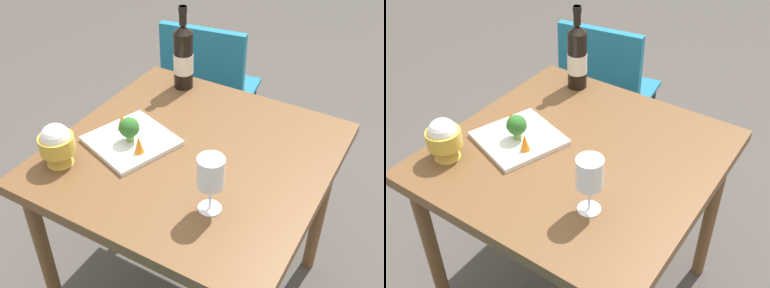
# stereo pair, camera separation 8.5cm
# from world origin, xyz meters

# --- Properties ---
(dining_table) EXTENTS (0.87, 0.87, 0.74)m
(dining_table) POSITION_xyz_m (0.00, 0.00, 0.65)
(dining_table) COLOR brown
(dining_table) RESTS_ON ground_plane
(chair_by_wall) EXTENTS (0.45, 0.45, 0.85)m
(chair_by_wall) POSITION_xyz_m (-0.34, 0.72, 0.53)
(chair_by_wall) COLOR teal
(chair_by_wall) RESTS_ON ground_plane
(wine_bottle) EXTENTS (0.08, 0.08, 0.33)m
(wine_bottle) POSITION_xyz_m (-0.24, 0.35, 0.86)
(wine_bottle) COLOR black
(wine_bottle) RESTS_ON dining_table
(wine_glass) EXTENTS (0.08, 0.08, 0.18)m
(wine_glass) POSITION_xyz_m (0.17, -0.20, 0.86)
(wine_glass) COLOR white
(wine_glass) RESTS_ON dining_table
(rice_bowl) EXTENTS (0.11, 0.11, 0.14)m
(rice_bowl) POSITION_xyz_m (-0.33, -0.26, 0.81)
(rice_bowl) COLOR gold
(rice_bowl) RESTS_ON dining_table
(serving_plate) EXTENTS (0.32, 0.32, 0.02)m
(serving_plate) POSITION_xyz_m (-0.20, -0.06, 0.74)
(serving_plate) COLOR white
(serving_plate) RESTS_ON dining_table
(broccoli_floret) EXTENTS (0.07, 0.07, 0.09)m
(broccoli_floret) POSITION_xyz_m (-0.20, -0.07, 0.80)
(broccoli_floret) COLOR #729E4C
(broccoli_floret) RESTS_ON serving_plate
(carrot_garnish_left) EXTENTS (0.03, 0.03, 0.05)m
(carrot_garnish_left) POSITION_xyz_m (-0.26, -0.02, 0.78)
(carrot_garnish_left) COLOR orange
(carrot_garnish_left) RESTS_ON serving_plate
(carrot_garnish_right) EXTENTS (0.03, 0.03, 0.06)m
(carrot_garnish_right) POSITION_xyz_m (-0.13, -0.11, 0.78)
(carrot_garnish_right) COLOR orange
(carrot_garnish_right) RESTS_ON serving_plate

